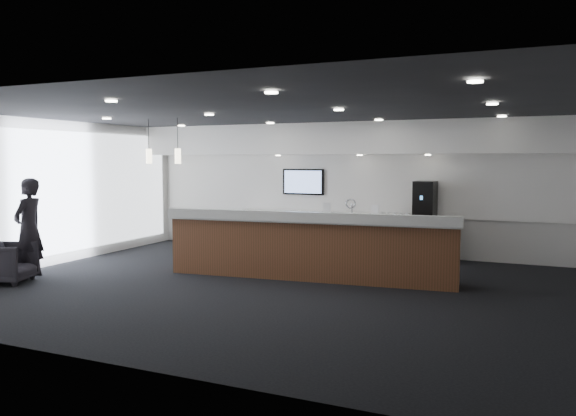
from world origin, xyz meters
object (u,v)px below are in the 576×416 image
at_px(coffee_machine, 425,199).
at_px(lounge_guest, 29,228).
at_px(armchair, 8,263).
at_px(service_counter, 310,247).

bearing_deg(coffee_machine, lounge_guest, -140.12).
bearing_deg(armchair, lounge_guest, -16.21).
height_order(coffee_machine, lounge_guest, lounge_guest).
relative_size(coffee_machine, lounge_guest, 0.42).
xyz_separation_m(coffee_machine, armchair, (-6.33, -5.29, -0.97)).
relative_size(service_counter, lounge_guest, 2.95).
distance_m(coffee_machine, lounge_guest, 7.97).
distance_m(service_counter, coffee_machine, 3.26).
height_order(service_counter, coffee_machine, coffee_machine).
bearing_deg(armchair, service_counter, -81.93).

